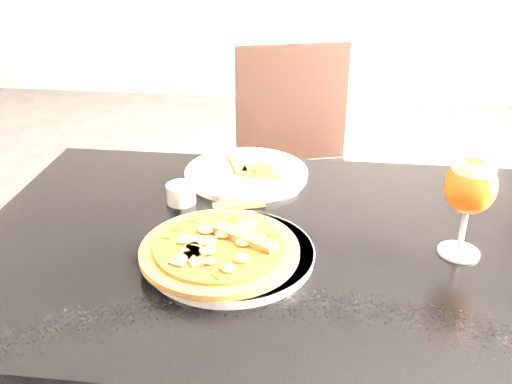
# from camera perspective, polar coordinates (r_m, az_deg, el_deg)

# --- Properties ---
(dining_table) EXTENTS (1.20, 0.80, 0.75)m
(dining_table) POSITION_cam_1_polar(r_m,az_deg,el_deg) (1.16, 2.14, -8.57)
(dining_table) COLOR black
(dining_table) RESTS_ON ground
(chair_far) EXTENTS (0.52, 0.52, 0.91)m
(chair_far) POSITION_cam_1_polar(r_m,az_deg,el_deg) (2.01, 4.19, 2.30)
(chair_far) COLOR black
(chair_far) RESTS_ON ground
(plate_main) EXTENTS (0.40, 0.40, 0.02)m
(plate_main) POSITION_cam_1_polar(r_m,az_deg,el_deg) (1.05, -2.62, -6.19)
(plate_main) COLOR white
(plate_main) RESTS_ON dining_table
(pizza) EXTENTS (0.29, 0.29, 0.03)m
(pizza) POSITION_cam_1_polar(r_m,az_deg,el_deg) (1.04, -3.59, -5.66)
(pizza) COLOR brown
(pizza) RESTS_ON plate_main
(plate_second) EXTENTS (0.37, 0.37, 0.02)m
(plate_second) POSITION_cam_1_polar(r_m,az_deg,el_deg) (1.36, -0.97, 1.88)
(plate_second) COLOR white
(plate_second) RESTS_ON dining_table
(crust_scraps) EXTENTS (0.15, 0.13, 0.01)m
(crust_scraps) POSITION_cam_1_polar(r_m,az_deg,el_deg) (1.36, -0.20, 2.38)
(crust_scraps) COLOR brown
(crust_scraps) RESTS_ON plate_second
(loose_crust) EXTENTS (0.11, 0.06, 0.01)m
(loose_crust) POSITION_cam_1_polar(r_m,az_deg,el_deg) (1.23, -1.70, -1.29)
(loose_crust) COLOR brown
(loose_crust) RESTS_ON dining_table
(sauce_cup) EXTENTS (0.06, 0.06, 0.04)m
(sauce_cup) POSITION_cam_1_polar(r_m,az_deg,el_deg) (1.25, -7.51, -0.07)
(sauce_cup) COLOR beige
(sauce_cup) RESTS_ON dining_table
(beer_glass) EXTENTS (0.09, 0.09, 0.19)m
(beer_glass) POSITION_cam_1_polar(r_m,az_deg,el_deg) (1.07, 20.67, 0.46)
(beer_glass) COLOR silver
(beer_glass) RESTS_ON dining_table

